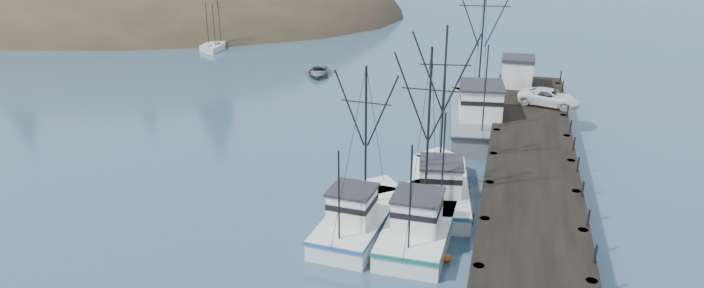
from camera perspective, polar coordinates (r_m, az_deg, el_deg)
name	(u,v)px	position (r m, az deg, el deg)	size (l,w,h in m)	color
ground	(255,278)	(34.07, -8.84, -11.98)	(400.00, 400.00, 0.00)	#2D4965
pier	(531,161)	(45.23, 15.99, -1.46)	(6.00, 44.00, 2.00)	black
headland	(58,26)	(137.94, -25.19, 9.66)	(134.80, 78.00, 51.00)	#382D1E
moored_sailboats	(185,37)	(93.86, -14.91, 9.39)	(19.43, 19.40, 6.35)	silver
trawler_near	(421,221)	(37.63, 6.32, -6.96)	(3.94, 11.23, 11.40)	silver
trawler_mid	(360,217)	(37.89, 0.75, -6.61)	(4.15, 10.20, 10.22)	silver
trawler_far	(439,186)	(42.09, 7.94, -3.84)	(5.01, 11.54, 11.70)	silver
work_vessel	(478,115)	(55.28, 11.35, 2.60)	(6.43, 16.31, 13.49)	slate
pier_shed	(517,71)	(61.81, 14.80, 6.41)	(3.00, 3.20, 2.80)	silver
pickup_truck	(550,97)	(56.64, 17.53, 4.06)	(2.41, 5.22, 1.45)	white
motorboat	(318,76)	(71.59, -3.08, 6.24)	(3.64, 5.10, 1.06)	#53565C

